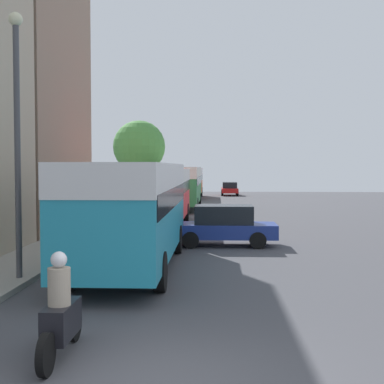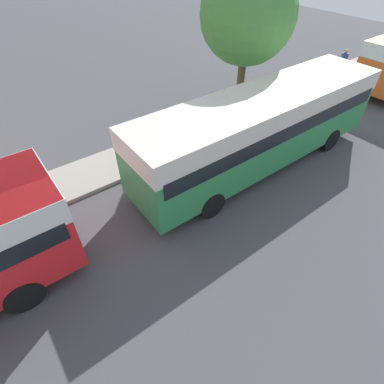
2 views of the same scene
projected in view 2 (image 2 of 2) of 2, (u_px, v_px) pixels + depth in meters
bus_third_in_line at (263, 122)px, 11.29m from camera, size 2.56×10.97×3.08m
pedestrian_walking_away at (342, 64)px, 18.40m from camera, size 0.40×0.40×1.82m
street_tree at (248, 15)px, 12.62m from camera, size 4.12×4.12×6.61m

